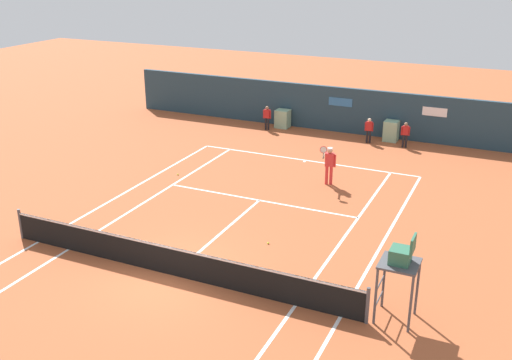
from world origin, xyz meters
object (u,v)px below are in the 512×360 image
(tennis_ball_by_sideline, at_px, (178,174))
(tennis_ball_mid_court, at_px, (268,243))
(ball_kid_left_post, at_px, (267,116))
(ball_kid_centre_post, at_px, (405,133))
(ball_kid_right_post, at_px, (369,129))
(umpire_chair, at_px, (400,263))
(player_on_baseline, at_px, (329,163))

(tennis_ball_by_sideline, bearing_deg, tennis_ball_mid_court, -35.14)
(ball_kid_left_post, distance_m, tennis_ball_mid_court, 13.71)
(ball_kid_centre_post, xyz_separation_m, tennis_ball_by_sideline, (-8.20, -8.14, -0.71))
(ball_kid_left_post, distance_m, tennis_ball_by_sideline, 8.20)
(ball_kid_centre_post, distance_m, tennis_ball_by_sideline, 11.57)
(ball_kid_right_post, distance_m, tennis_ball_by_sideline, 10.35)
(ball_kid_right_post, height_order, ball_kid_centre_post, ball_kid_right_post)
(ball_kid_centre_post, height_order, tennis_ball_by_sideline, ball_kid_centre_post)
(umpire_chair, height_order, player_on_baseline, umpire_chair)
(ball_kid_left_post, bearing_deg, tennis_ball_mid_court, 106.27)
(ball_kid_centre_post, distance_m, tennis_ball_mid_court, 12.70)
(ball_kid_centre_post, relative_size, tennis_ball_by_sideline, 19.05)
(umpire_chair, height_order, ball_kid_right_post, umpire_chair)
(ball_kid_right_post, xyz_separation_m, tennis_ball_mid_court, (-0.13, -12.52, -0.71))
(ball_kid_centre_post, bearing_deg, umpire_chair, 89.28)
(player_on_baseline, distance_m, ball_kid_right_post, 6.44)
(ball_kid_left_post, bearing_deg, ball_kid_centre_post, 172.43)
(umpire_chair, distance_m, player_on_baseline, 9.89)
(player_on_baseline, bearing_deg, ball_kid_left_post, -62.44)
(tennis_ball_mid_court, bearing_deg, umpire_chair, -28.16)
(tennis_ball_by_sideline, distance_m, tennis_ball_mid_court, 7.62)
(umpire_chair, relative_size, ball_kid_centre_post, 1.93)
(player_on_baseline, height_order, ball_kid_centre_post, player_on_baseline)
(player_on_baseline, bearing_deg, umpire_chair, 104.88)
(tennis_ball_mid_court, bearing_deg, player_on_baseline, 88.99)
(umpire_chair, relative_size, ball_kid_left_post, 1.86)
(ball_kid_left_post, xyz_separation_m, ball_kid_centre_post, (7.50, 0.00, -0.03))
(ball_kid_left_post, bearing_deg, tennis_ball_by_sideline, 77.51)
(ball_kid_left_post, bearing_deg, player_on_baseline, 123.65)
(umpire_chair, bearing_deg, ball_kid_centre_post, 10.72)
(player_on_baseline, bearing_deg, ball_kid_right_post, -103.82)
(tennis_ball_mid_court, bearing_deg, ball_kid_left_post, 113.84)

